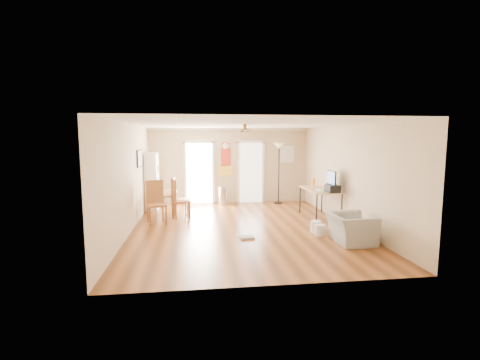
{
  "coord_description": "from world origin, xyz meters",
  "views": [
    {
      "loc": [
        -1.17,
        -8.51,
        2.27
      ],
      "look_at": [
        0.0,
        0.6,
        1.15
      ],
      "focal_mm": 25.96,
      "sensor_mm": 36.0,
      "label": 1
    }
  ],
  "objects": [
    {
      "name": "dining_chair_near",
      "position": [
        -2.21,
        0.71,
        0.57
      ],
      "size": [
        0.58,
        0.58,
        1.13
      ],
      "primitive_type": null,
      "rotation": [
        0.0,
        0.0,
        0.29
      ],
      "color": "#9B5F32",
      "rests_on": "floor"
    },
    {
      "name": "orange_bottle",
      "position": [
        2.3,
        1.35,
        0.94
      ],
      "size": [
        0.09,
        0.09,
        0.24
      ],
      "primitive_type": "cylinder",
      "rotation": [
        0.0,
        0.0,
        -0.14
      ],
      "color": "orange",
      "rests_on": "computer_desk"
    },
    {
      "name": "wall_decal",
      "position": [
        -0.13,
        3.48,
        1.55
      ],
      "size": [
        0.46,
        0.03,
        1.1
      ],
      "primitive_type": "cube",
      "color": "red",
      "rests_on": "wall_back"
    },
    {
      "name": "printer",
      "position": [
        2.45,
        0.25,
        0.92
      ],
      "size": [
        0.34,
        0.39,
        0.19
      ],
      "primitive_type": "cube",
      "rotation": [
        0.0,
        0.0,
        0.07
      ],
      "color": "black",
      "rests_on": "computer_desk"
    },
    {
      "name": "ac_grille",
      "position": [
        2.05,
        3.47,
        1.7
      ],
      "size": [
        0.5,
        0.04,
        0.6
      ],
      "primitive_type": "cube",
      "color": "white",
      "rests_on": "wall_back"
    },
    {
      "name": "ceiling_fan",
      "position": [
        0.0,
        -0.3,
        2.43
      ],
      "size": [
        1.24,
        1.24,
        0.2
      ],
      "primitive_type": null,
      "color": "#593819",
      "rests_on": "ceiling"
    },
    {
      "name": "dining_table",
      "position": [
        -2.15,
        1.84,
        0.33
      ],
      "size": [
        0.8,
        1.33,
        0.66
      ],
      "primitive_type": null,
      "rotation": [
        0.0,
        0.0,
        0.01
      ],
      "color": "#986431",
      "rests_on": "floor"
    },
    {
      "name": "armchair",
      "position": [
        2.15,
        -1.55,
        0.32
      ],
      "size": [
        0.87,
        0.99,
        0.63
      ],
      "primitive_type": "imported",
      "rotation": [
        0.0,
        0.0,
        1.6
      ],
      "color": "gray",
      "rests_on": "floor"
    },
    {
      "name": "dining_chair_right_a",
      "position": [
        -1.6,
        1.46,
        0.57
      ],
      "size": [
        0.49,
        0.49,
        1.13
      ],
      "primitive_type": null,
      "rotation": [
        0.0,
        0.0,
        1.51
      ],
      "color": "#9C6932",
      "rests_on": "floor"
    },
    {
      "name": "wall_left",
      "position": [
        -2.75,
        0.0,
        1.3
      ],
      "size": [
        0.04,
        7.0,
        2.6
      ],
      "primitive_type": null,
      "color": "beige",
      "rests_on": "floor"
    },
    {
      "name": "ceiling",
      "position": [
        0.0,
        0.0,
        2.6
      ],
      "size": [
        5.5,
        7.0,
        0.0
      ],
      "primitive_type": null,
      "color": "silver",
      "rests_on": "floor"
    },
    {
      "name": "floor_cloth",
      "position": [
        -0.04,
        -0.93,
        0.02
      ],
      "size": [
        0.33,
        0.27,
        0.04
      ],
      "primitive_type": "cube",
      "rotation": [
        0.0,
        0.0,
        0.1
      ],
      "color": "#A2A29C",
      "rests_on": "floor"
    },
    {
      "name": "dining_chair_right_b",
      "position": [
        -1.6,
        1.31,
        0.55
      ],
      "size": [
        0.57,
        0.57,
        1.1
      ],
      "primitive_type": null,
      "rotation": [
        0.0,
        0.0,
        1.88
      ],
      "color": "#A36334",
      "rests_on": "floor"
    },
    {
      "name": "wastebasket_b",
      "position": [
        1.68,
        -0.95,
        0.13
      ],
      "size": [
        0.29,
        0.29,
        0.26
      ],
      "primitive_type": "cylinder",
      "rotation": [
        0.0,
        0.0,
        0.3
      ],
      "color": "silver",
      "rests_on": "floor"
    },
    {
      "name": "torchiere_lamp",
      "position": [
        1.68,
        3.15,
        1.05
      ],
      "size": [
        0.49,
        0.49,
        2.09
      ],
      "primitive_type": null,
      "rotation": [
        0.0,
        0.0,
        -0.3
      ],
      "color": "black",
      "rests_on": "floor"
    },
    {
      "name": "framed_poster",
      "position": [
        -2.73,
        1.4,
        1.7
      ],
      "size": [
        0.04,
        0.66,
        0.48
      ],
      "primitive_type": "cube",
      "color": "black",
      "rests_on": "wall_left"
    },
    {
      "name": "trash_can",
      "position": [
        -0.26,
        3.15,
        0.3
      ],
      "size": [
        0.34,
        0.34,
        0.6
      ],
      "primitive_type": "cylinder",
      "rotation": [
        0.0,
        0.0,
        0.26
      ],
      "color": "#B8B8BA",
      "rests_on": "floor"
    },
    {
      "name": "wall_back",
      "position": [
        0.0,
        3.5,
        1.3
      ],
      "size": [
        5.5,
        0.04,
        2.6
      ],
      "primitive_type": null,
      "color": "beige",
      "rests_on": "floor"
    },
    {
      "name": "imac",
      "position": [
        2.47,
        0.42,
        1.11
      ],
      "size": [
        0.18,
        0.61,
        0.56
      ],
      "primitive_type": null,
      "rotation": [
        0.0,
        0.0,
        -0.17
      ],
      "color": "black",
      "rests_on": "computer_desk"
    },
    {
      "name": "bookshelf",
      "position": [
        -2.55,
        2.68,
        0.9
      ],
      "size": [
        0.61,
        0.88,
        1.8
      ],
      "primitive_type": null,
      "rotation": [
        0.0,
        0.0,
        -0.33
      ],
      "color": "white",
      "rests_on": "floor"
    },
    {
      "name": "bathroom_doorway",
      "position": [
        0.75,
        3.48,
        1.05
      ],
      "size": [
        0.8,
        0.1,
        2.1
      ],
      "primitive_type": null,
      "color": "white",
      "rests_on": "wall_back"
    },
    {
      "name": "computer_desk",
      "position": [
        2.31,
        0.84,
        0.41
      ],
      "size": [
        0.77,
        1.54,
        0.83
      ],
      "primitive_type": null,
      "color": "tan",
      "rests_on": "floor"
    },
    {
      "name": "crown_molding",
      "position": [
        0.0,
        0.0,
        2.56
      ],
      "size": [
        5.5,
        7.0,
        0.08
      ],
      "primitive_type": null,
      "color": "white",
      "rests_on": "wall_back"
    },
    {
      "name": "wastebasket_a",
      "position": [
        1.68,
        -0.68,
        0.14
      ],
      "size": [
        0.25,
        0.25,
        0.29
      ],
      "primitive_type": "cylinder",
      "rotation": [
        0.0,
        0.0,
        0.02
      ],
      "color": "white",
      "rests_on": "floor"
    },
    {
      "name": "kitchen_doorway",
      "position": [
        -1.05,
        3.48,
        1.05
      ],
      "size": [
        0.9,
        0.1,
        2.1
      ],
      "primitive_type": null,
      "color": "white",
      "rests_on": "wall_back"
    },
    {
      "name": "keyboard",
      "position": [
        2.2,
        0.57,
        0.83
      ],
      "size": [
        0.14,
        0.38,
        0.01
      ],
      "primitive_type": "cube",
      "rotation": [
        0.0,
        0.0,
        -0.06
      ],
      "color": "white",
      "rests_on": "computer_desk"
    },
    {
      "name": "floor",
      "position": [
        0.0,
        0.0,
        0.0
      ],
      "size": [
        7.0,
        7.0,
        0.0
      ],
      "primitive_type": "plane",
      "color": "brown",
      "rests_on": "ground"
    },
    {
      "name": "wall_right",
      "position": [
        2.75,
        0.0,
        1.3
      ],
      "size": [
        0.04,
        7.0,
        2.6
      ],
      "primitive_type": null,
      "color": "beige",
      "rests_on": "floor"
    },
    {
      "name": "wall_front",
      "position": [
        0.0,
        -3.5,
        1.3
      ],
      "size": [
        5.5,
        0.04,
        2.6
      ],
      "primitive_type": null,
      "color": "beige",
      "rests_on": "floor"
    }
  ]
}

